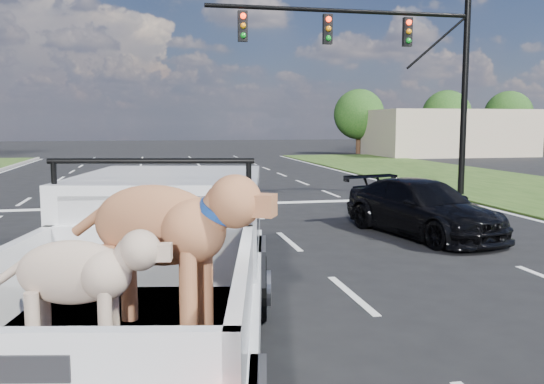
% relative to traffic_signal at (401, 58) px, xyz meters
% --- Properties ---
extents(ground, '(160.00, 160.00, 0.00)m').
position_rel_traffic_signal_xyz_m(ground, '(-7.20, -10.50, -4.73)').
color(ground, black).
rests_on(ground, ground).
extents(road_markings, '(17.75, 60.00, 0.01)m').
position_rel_traffic_signal_xyz_m(road_markings, '(-7.20, -3.94, -4.72)').
color(road_markings, silver).
rests_on(road_markings, ground).
extents(traffic_signal, '(9.11, 0.31, 7.00)m').
position_rel_traffic_signal_xyz_m(traffic_signal, '(0.00, 0.00, 0.00)').
color(traffic_signal, black).
rests_on(traffic_signal, ground).
extents(building_right, '(12.00, 7.00, 3.60)m').
position_rel_traffic_signal_xyz_m(building_right, '(14.80, 23.50, -2.93)').
color(building_right, tan).
rests_on(building_right, ground).
extents(tree_far_d, '(4.20, 4.20, 5.40)m').
position_rel_traffic_signal_xyz_m(tree_far_d, '(8.80, 27.50, -1.44)').
color(tree_far_d, '#332114').
rests_on(tree_far_d, ground).
extents(tree_far_e, '(4.20, 4.20, 5.40)m').
position_rel_traffic_signal_xyz_m(tree_far_e, '(16.80, 27.50, -1.44)').
color(tree_far_e, '#332114').
rests_on(tree_far_e, ground).
extents(tree_far_f, '(4.20, 4.20, 5.40)m').
position_rel_traffic_signal_xyz_m(tree_far_f, '(22.80, 27.50, -1.44)').
color(tree_far_f, '#332114').
rests_on(tree_far_f, ground).
extents(pickup_truck, '(3.23, 6.22, 2.22)m').
position_rel_traffic_signal_xyz_m(pickup_truck, '(-8.34, -12.82, -3.68)').
color(pickup_truck, black).
rests_on(pickup_truck, ground).
extents(black_coupe, '(2.76, 4.68, 1.27)m').
position_rel_traffic_signal_xyz_m(black_coupe, '(-2.30, -6.45, -4.09)').
color(black_coupe, black).
rests_on(black_coupe, ground).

